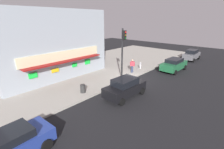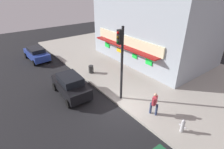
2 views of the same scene
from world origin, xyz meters
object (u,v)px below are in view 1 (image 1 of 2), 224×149
Objects in this scene: trash_can at (83,89)px; parked_car_green at (174,65)px; fire_hydrant at (140,65)px; parked_car_grey at (192,55)px; pedestrian at (132,65)px; traffic_light at (123,48)px; parked_car_black at (125,87)px; parked_car_blue at (8,146)px.

trash_can is 0.17× the size of parked_car_green.
fire_hydrant is at bearing 1.32° from trash_can.
parked_car_grey is (20.56, -3.16, 0.35)m from trash_can.
pedestrian reaches higher than parked_car_green.
traffic_light is 1.35× the size of parked_car_grey.
pedestrian is 0.37× the size of parked_car_green.
parked_car_black is 10.42m from parked_car_green.
parked_car_blue is (-27.69, -0.02, -0.09)m from parked_car_grey.
pedestrian is 12.99m from parked_car_grey.
fire_hydrant is 17.56m from parked_car_blue.
traffic_light is at bearing 159.03° from parked_car_green.
parked_car_grey is at bearing -9.70° from traffic_light.
pedestrian is at bearing 29.58° from parked_car_black.
parked_car_black is 0.97× the size of parked_car_blue.
parked_car_blue is at bearing -167.90° from traffic_light.
pedestrian is 0.40× the size of parked_car_black.
traffic_light is at bearing 12.10° from parked_car_blue.
pedestrian is at bearing 12.21° from parked_car_blue.
parked_car_black is at bearing -150.42° from pedestrian.
parked_car_black is at bearing -55.69° from trash_can.
parked_car_blue is at bearing -179.97° from parked_car_grey.
parked_car_black is (-7.91, -3.43, 0.29)m from fire_hydrant.
parked_car_grey is at bearing 1.54° from parked_car_green.
parked_car_blue reaches higher than trash_can.
trash_can is (-5.19, 0.54, -3.15)m from traffic_light.
parked_car_blue is (-12.32, -2.64, -2.90)m from traffic_light.
traffic_light reaches higher than fire_hydrant.
parked_car_blue is (-7.14, -3.18, 0.25)m from trash_can.
traffic_light is 5.86m from fire_hydrant.
trash_can is at bearing 165.00° from parked_car_green.
pedestrian is 0.39× the size of parked_car_blue.
traffic_light reaches higher than trash_can.
parked_car_black is 9.32m from parked_car_blue.
fire_hydrant is at bearing 162.02° from parked_car_grey.
parked_car_green is at bearing -55.24° from fire_hydrant.
parked_car_green is (12.60, -3.37, 0.33)m from trash_can.
pedestrian is (2.80, 0.63, -2.61)m from traffic_light.
parked_car_grey reaches higher than trash_can.
traffic_light is at bearing 170.30° from parked_car_grey.
fire_hydrant is at bearing 8.90° from traffic_light.
fire_hydrant is 1.16× the size of trash_can.
trash_can is 0.18× the size of parked_car_black.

